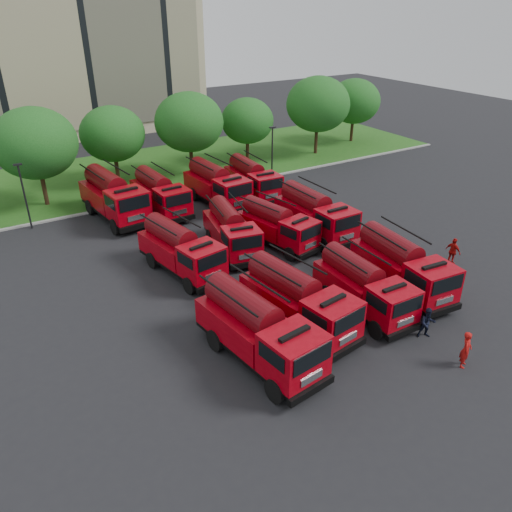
{
  "coord_description": "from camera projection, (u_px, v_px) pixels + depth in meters",
  "views": [
    {
      "loc": [
        -13.57,
        -21.59,
        15.83
      ],
      "look_at": [
        0.47,
        1.33,
        1.8
      ],
      "focal_mm": 35.0,
      "sensor_mm": 36.0,
      "label": 1
    }
  ],
  "objects": [
    {
      "name": "curb",
      "position": [
        152.0,
        200.0,
        43.42
      ],
      "size": [
        70.0,
        0.3,
        0.14
      ],
      "primitive_type": "cube",
      "color": "gray",
      "rests_on": "ground"
    },
    {
      "name": "tree_6",
      "position": [
        318.0,
        104.0,
        53.74
      ],
      "size": [
        6.89,
        6.89,
        8.42
      ],
      "color": "#382314",
      "rests_on": "ground"
    },
    {
      "name": "fire_truck_7",
      "position": [
        315.0,
        214.0,
        36.51
      ],
      "size": [
        2.74,
        7.33,
        3.33
      ],
      "rotation": [
        0.0,
        0.0,
        0.01
      ],
      "color": "black",
      "rests_on": "ground"
    },
    {
      "name": "apartment_building",
      "position": [
        69.0,
        27.0,
        61.3
      ],
      "size": [
        30.0,
        14.18,
        25.0
      ],
      "color": "beige",
      "rests_on": "ground"
    },
    {
      "name": "fire_truck_2",
      "position": [
        363.0,
        287.0,
        27.64
      ],
      "size": [
        2.61,
        6.75,
        3.04
      ],
      "rotation": [
        0.0,
        0.0,
        -0.03
      ],
      "color": "black",
      "rests_on": "ground"
    },
    {
      "name": "fire_truck_6",
      "position": [
        277.0,
        226.0,
        35.1
      ],
      "size": [
        3.49,
        6.83,
        2.97
      ],
      "rotation": [
        0.0,
        0.0,
        0.2
      ],
      "color": "black",
      "rests_on": "ground"
    },
    {
      "name": "tree_5",
      "position": [
        247.0,
        121.0,
        51.7
      ],
      "size": [
        5.46,
        5.46,
        6.68
      ],
      "color": "#382314",
      "rests_on": "ground"
    },
    {
      "name": "fire_truck_8",
      "position": [
        114.0,
        197.0,
        39.2
      ],
      "size": [
        3.63,
        8.27,
        3.65
      ],
      "rotation": [
        0.0,
        0.0,
        0.11
      ],
      "color": "black",
      "rests_on": "ground"
    },
    {
      "name": "tree_2",
      "position": [
        35.0,
        143.0,
        39.99
      ],
      "size": [
        6.72,
        6.72,
        8.22
      ],
      "color": "#382314",
      "rests_on": "ground"
    },
    {
      "name": "lamp_post_0",
      "position": [
        24.0,
        193.0,
        36.95
      ],
      "size": [
        0.6,
        0.25,
        5.11
      ],
      "color": "black",
      "rests_on": "ground"
    },
    {
      "name": "tree_7",
      "position": [
        354.0,
        101.0,
        58.81
      ],
      "size": [
        6.05,
        6.05,
        7.39
      ],
      "color": "#382314",
      "rests_on": "ground"
    },
    {
      "name": "firefighter_2",
      "position": [
        450.0,
        264.0,
        33.2
      ],
      "size": [
        0.7,
        1.14,
        1.86
      ],
      "primitive_type": "imported",
      "rotation": [
        0.0,
        0.0,
        1.65
      ],
      "color": "#A20E0C",
      "rests_on": "ground"
    },
    {
      "name": "lawn",
      "position": [
        122.0,
        175.0,
        49.55
      ],
      "size": [
        70.0,
        16.0,
        0.12
      ],
      "primitive_type": "cube",
      "color": "#1B5015",
      "rests_on": "ground"
    },
    {
      "name": "tree_3",
      "position": [
        112.0,
        134.0,
        45.44
      ],
      "size": [
        5.88,
        5.88,
        7.19
      ],
      "color": "#382314",
      "rests_on": "ground"
    },
    {
      "name": "fire_truck_9",
      "position": [
        160.0,
        194.0,
        40.36
      ],
      "size": [
        2.91,
        7.21,
        3.22
      ],
      "rotation": [
        0.0,
        0.0,
        0.05
      ],
      "color": "black",
      "rests_on": "ground"
    },
    {
      "name": "firefighter_1",
      "position": [
        425.0,
        336.0,
        26.12
      ],
      "size": [
        0.95,
        0.8,
        1.72
      ],
      "primitive_type": "imported",
      "rotation": [
        0.0,
        0.0,
        -0.5
      ],
      "color": "black",
      "rests_on": "ground"
    },
    {
      "name": "tree_4",
      "position": [
        189.0,
        122.0,
        47.3
      ],
      "size": [
        6.55,
        6.55,
        8.01
      ],
      "color": "#382314",
      "rests_on": "ground"
    },
    {
      "name": "ground",
      "position": [
        261.0,
        293.0,
        29.93
      ],
      "size": [
        140.0,
        140.0,
        0.0
      ],
      "primitive_type": "plane",
      "color": "black",
      "rests_on": "ground"
    },
    {
      "name": "firefighter_3",
      "position": [
        385.0,
        262.0,
        33.48
      ],
      "size": [
        1.18,
        0.96,
        1.62
      ],
      "primitive_type": "imported",
      "rotation": [
        0.0,
        0.0,
        3.62
      ],
      "color": "#A20E0C",
      "rests_on": "ground"
    },
    {
      "name": "fire_truck_3",
      "position": [
        402.0,
        266.0,
        29.53
      ],
      "size": [
        3.2,
        7.43,
        3.29
      ],
      "rotation": [
        0.0,
        0.0,
        -0.1
      ],
      "color": "black",
      "rests_on": "ground"
    },
    {
      "name": "fire_truck_4",
      "position": [
        181.0,
        250.0,
        31.52
      ],
      "size": [
        3.52,
        7.25,
        3.17
      ],
      "rotation": [
        0.0,
        0.0,
        0.17
      ],
      "color": "black",
      "rests_on": "ground"
    },
    {
      "name": "firefighter_0",
      "position": [
        462.0,
        365.0,
        24.07
      ],
      "size": [
        0.87,
        0.81,
        1.93
      ],
      "primitive_type": "imported",
      "rotation": [
        0.0,
        0.0,
        0.57
      ],
      "color": "#A20E0C",
      "rests_on": "ground"
    },
    {
      "name": "lamp_post_1",
      "position": [
        272.0,
        150.0,
        47.15
      ],
      "size": [
        0.6,
        0.25,
        5.11
      ],
      "color": "black",
      "rests_on": "ground"
    },
    {
      "name": "fire_truck_1",
      "position": [
        298.0,
        300.0,
        26.17
      ],
      "size": [
        3.44,
        7.49,
        3.29
      ],
      "rotation": [
        0.0,
        0.0,
        0.14
      ],
      "color": "black",
      "rests_on": "ground"
    },
    {
      "name": "fire_truck_11",
      "position": [
        252.0,
        179.0,
        43.65
      ],
      "size": [
        2.86,
        7.08,
        3.17
      ],
      "rotation": [
        0.0,
        0.0,
        -0.05
      ],
      "color": "black",
      "rests_on": "ground"
    },
    {
      "name": "fire_truck_0",
      "position": [
        258.0,
        330.0,
        23.73
      ],
      "size": [
        3.49,
        7.75,
        3.41
      ],
      "rotation": [
        0.0,
        0.0,
        0.12
      ],
      "color": "black",
      "rests_on": "ground"
    },
    {
      "name": "firefighter_4",
      "position": [
        222.0,
        306.0,
        28.72
      ],
      "size": [
        0.84,
        0.9,
        1.54
      ],
      "primitive_type": "imported",
      "rotation": [
        0.0,
        0.0,
        2.22
      ],
      "color": "#A20E0C",
      "rests_on": "ground"
    },
    {
      "name": "firefighter_5",
      "position": [
        319.0,
        231.0,
        37.78
      ],
      "size": [
        1.63,
        0.86,
        1.68
      ],
      "primitive_type": "imported",
      "rotation": [
        0.0,
        0.0,
        3.26
      ],
      "color": "#A20E0C",
      "rests_on": "ground"
    },
    {
      "name": "fire_truck_10",
      "position": [
        217.0,
        185.0,
        41.98
      ],
      "size": [
        3.11,
        7.58,
        3.38
      ],
      "rotation": [
        0.0,
        0.0,
        0.06
      ],
      "color": "black",
      "rests_on": "ground"
    },
    {
      "name": "fire_truck_5",
      "position": [
        231.0,
        230.0,
        34.24
      ],
      "size": [
        3.54,
        7.04,
        3.06
      ],
      "rotation": [
        0.0,
        0.0,
        -0.19
      ],
      "color": "black",
      "rests_on": "ground"
    }
  ]
}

